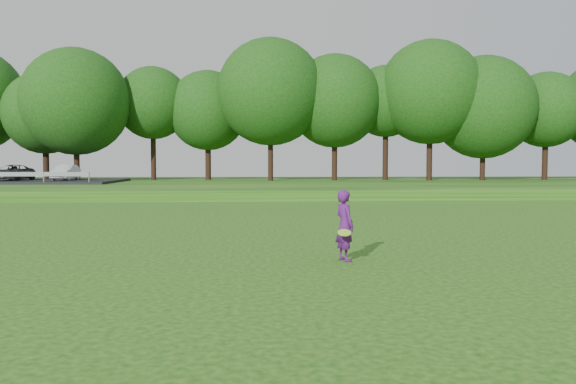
{
  "coord_description": "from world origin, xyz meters",
  "views": [
    {
      "loc": [
        -1.22,
        -11.73,
        2.14
      ],
      "look_at": [
        -0.28,
        4.32,
        1.3
      ],
      "focal_mm": 35.0,
      "sensor_mm": 36.0,
      "label": 1
    }
  ],
  "objects": [
    {
      "name": "treeline",
      "position": [
        0.0,
        38.0,
        8.1
      ],
      "size": [
        104.0,
        7.0,
        15.0
      ],
      "primitive_type": null,
      "color": "#0E3E0F",
      "rests_on": "berm"
    },
    {
      "name": "walking_path",
      "position": [
        0.0,
        20.0,
        0.02
      ],
      "size": [
        130.0,
        1.6,
        0.04
      ],
      "primitive_type": "cube",
      "color": "gray",
      "rests_on": "ground"
    },
    {
      "name": "woman",
      "position": [
        0.72,
        0.31,
        0.78
      ],
      "size": [
        0.55,
        0.93,
        1.55
      ],
      "color": "#511666",
      "rests_on": "ground"
    },
    {
      "name": "berm",
      "position": [
        0.0,
        34.0,
        0.3
      ],
      "size": [
        130.0,
        30.0,
        0.6
      ],
      "primitive_type": "cube",
      "color": "#14440D",
      "rests_on": "ground"
    },
    {
      "name": "ground",
      "position": [
        0.0,
        0.0,
        0.0
      ],
      "size": [
        140.0,
        140.0,
        0.0
      ],
      "primitive_type": "plane",
      "color": "#14440D",
      "rests_on": "ground"
    }
  ]
}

